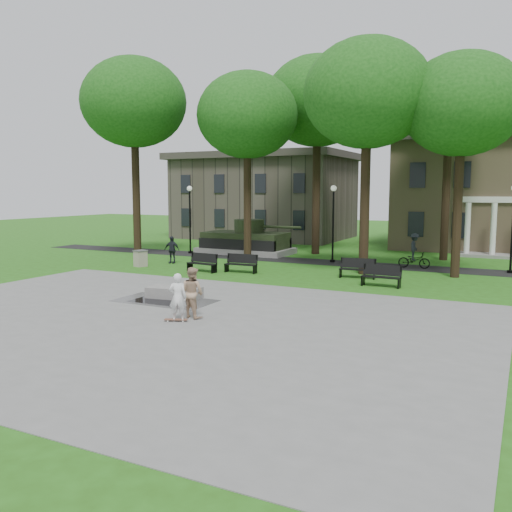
# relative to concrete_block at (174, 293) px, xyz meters

# --- Properties ---
(ground) EXTENTS (120.00, 120.00, 0.00)m
(ground) POSITION_rel_concrete_block_xyz_m (1.65, 1.48, -0.24)
(ground) COLOR #255514
(ground) RESTS_ON ground
(plaza) EXTENTS (22.00, 16.00, 0.02)m
(plaza) POSITION_rel_concrete_block_xyz_m (1.65, -3.52, -0.23)
(plaza) COLOR gray
(plaza) RESTS_ON ground
(footpath) EXTENTS (44.00, 2.60, 0.01)m
(footpath) POSITION_rel_concrete_block_xyz_m (1.65, 13.48, -0.24)
(footpath) COLOR black
(footpath) RESTS_ON ground
(building_right) EXTENTS (17.00, 12.00, 8.60)m
(building_right) POSITION_rel_concrete_block_xyz_m (11.65, 27.48, 4.10)
(building_right) COLOR #9E8460
(building_right) RESTS_ON ground
(building_left) EXTENTS (15.00, 10.00, 7.20)m
(building_left) POSITION_rel_concrete_block_xyz_m (-9.35, 27.98, 3.35)
(building_left) COLOR #4C443D
(building_left) RESTS_ON ground
(tree_0) EXTENTS (6.80, 6.80, 12.97)m
(tree_0) POSITION_rel_concrete_block_xyz_m (-10.35, 10.48, 9.78)
(tree_0) COLOR black
(tree_0) RESTS_ON ground
(tree_1) EXTENTS (6.20, 6.20, 11.63)m
(tree_1) POSITION_rel_concrete_block_xyz_m (-2.85, 11.98, 8.71)
(tree_1) COLOR black
(tree_1) RESTS_ON ground
(tree_2) EXTENTS (6.60, 6.60, 12.16)m
(tree_2) POSITION_rel_concrete_block_xyz_m (5.15, 9.98, 9.07)
(tree_2) COLOR black
(tree_2) RESTS_ON ground
(tree_3) EXTENTS (6.00, 6.00, 11.19)m
(tree_3) POSITION_rel_concrete_block_xyz_m (9.65, 10.98, 8.35)
(tree_3) COLOR black
(tree_3) RESTS_ON ground
(tree_4) EXTENTS (7.20, 7.20, 13.50)m
(tree_4) POSITION_rel_concrete_block_xyz_m (-0.35, 17.48, 10.15)
(tree_4) COLOR black
(tree_4) RESTS_ON ground
(tree_5) EXTENTS (6.40, 6.40, 12.44)m
(tree_5) POSITION_rel_concrete_block_xyz_m (8.15, 17.98, 9.42)
(tree_5) COLOR black
(tree_5) RESTS_ON ground
(lamp_left) EXTENTS (0.36, 0.36, 4.73)m
(lamp_left) POSITION_rel_concrete_block_xyz_m (-8.35, 13.78, 2.55)
(lamp_left) COLOR black
(lamp_left) RESTS_ON ground
(lamp_mid) EXTENTS (0.36, 0.36, 4.73)m
(lamp_mid) POSITION_rel_concrete_block_xyz_m (2.15, 13.78, 2.55)
(lamp_mid) COLOR black
(lamp_mid) RESTS_ON ground
(tank_monument) EXTENTS (7.45, 3.40, 2.40)m
(tank_monument) POSITION_rel_concrete_block_xyz_m (-4.81, 15.48, 0.61)
(tank_monument) COLOR gray
(tank_monument) RESTS_ON ground
(puddle) EXTENTS (2.20, 1.20, 0.00)m
(puddle) POSITION_rel_concrete_block_xyz_m (-0.21, -0.85, -0.22)
(puddle) COLOR black
(puddle) RESTS_ON plaza
(concrete_block) EXTENTS (2.31, 1.26, 0.45)m
(concrete_block) POSITION_rel_concrete_block_xyz_m (0.00, 0.00, 0.00)
(concrete_block) COLOR gray
(concrete_block) RESTS_ON plaza
(skateboard) EXTENTS (0.80, 0.49, 0.07)m
(skateboard) POSITION_rel_concrete_block_xyz_m (2.39, -3.29, -0.19)
(skateboard) COLOR brown
(skateboard) RESTS_ON plaza
(skateboarder) EXTENTS (0.71, 0.60, 1.65)m
(skateboarder) POSITION_rel_concrete_block_xyz_m (2.45, -3.25, 0.60)
(skateboarder) COLOR white
(skateboarder) RESTS_ON plaza
(friend_watching) EXTENTS (0.99, 0.85, 1.78)m
(friend_watching) POSITION_rel_concrete_block_xyz_m (2.59, -2.56, 0.66)
(friend_watching) COLOR tan
(friend_watching) RESTS_ON plaza
(pedestrian_walker) EXTENTS (1.03, 0.58, 1.66)m
(pedestrian_walker) POSITION_rel_concrete_block_xyz_m (-6.44, 8.88, 0.58)
(pedestrian_walker) COLOR black
(pedestrian_walker) RESTS_ON ground
(cyclist) EXTENTS (1.79, 1.02, 2.00)m
(cyclist) POSITION_rel_concrete_block_xyz_m (7.16, 13.38, 0.57)
(cyclist) COLOR black
(cyclist) RESTS_ON ground
(park_bench_0) EXTENTS (1.84, 0.74, 1.00)m
(park_bench_0) POSITION_rel_concrete_block_xyz_m (-2.93, 6.82, 0.28)
(park_bench_0) COLOR black
(park_bench_0) RESTS_ON ground
(park_bench_1) EXTENTS (1.82, 0.60, 1.00)m
(park_bench_1) POSITION_rel_concrete_block_xyz_m (-0.87, 7.46, 0.28)
(park_bench_1) COLOR black
(park_bench_1) RESTS_ON ground
(park_bench_2) EXTENTS (1.84, 0.72, 1.00)m
(park_bench_2) POSITION_rel_concrete_block_xyz_m (5.28, 8.49, 0.28)
(park_bench_2) COLOR black
(park_bench_2) RESTS_ON ground
(park_bench_3) EXTENTS (1.82, 0.59, 1.00)m
(park_bench_3) POSITION_rel_concrete_block_xyz_m (6.94, 6.61, 0.28)
(park_bench_3) COLOR black
(park_bench_3) RESTS_ON ground
(trash_bin) EXTENTS (0.84, 0.84, 0.96)m
(trash_bin) POSITION_rel_concrete_block_xyz_m (-7.25, 6.88, 0.24)
(trash_bin) COLOR #9E9282
(trash_bin) RESTS_ON ground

